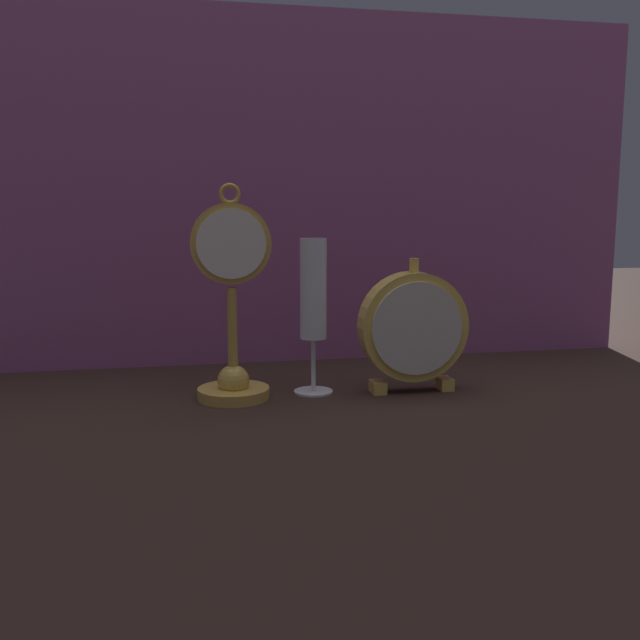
# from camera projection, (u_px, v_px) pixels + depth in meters

# --- Properties ---
(ground_plane) EXTENTS (4.00, 4.00, 0.00)m
(ground_plane) POSITION_uv_depth(u_px,v_px,m) (331.00, 409.00, 0.98)
(ground_plane) COLOR black
(fabric_backdrop_drape) EXTENTS (1.26, 0.01, 0.61)m
(fabric_backdrop_drape) POSITION_uv_depth(u_px,v_px,m) (292.00, 190.00, 1.24)
(fabric_backdrop_drape) COLOR #8E4C7F
(fabric_backdrop_drape) RESTS_ON ground_plane
(pocket_watch_on_stand) EXTENTS (0.11, 0.10, 0.31)m
(pocket_watch_on_stand) POSITION_uv_depth(u_px,v_px,m) (232.00, 318.00, 1.01)
(pocket_watch_on_stand) COLOR gold
(pocket_watch_on_stand) RESTS_ON ground_plane
(mantel_clock_silver) EXTENTS (0.16, 0.04, 0.20)m
(mantel_clock_silver) POSITION_uv_depth(u_px,v_px,m) (413.00, 328.00, 1.06)
(mantel_clock_silver) COLOR gold
(mantel_clock_silver) RESTS_ON ground_plane
(champagne_flute) EXTENTS (0.06, 0.06, 0.23)m
(champagne_flute) POSITION_uv_depth(u_px,v_px,m) (313.00, 301.00, 1.04)
(champagne_flute) COLOR silver
(champagne_flute) RESTS_ON ground_plane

